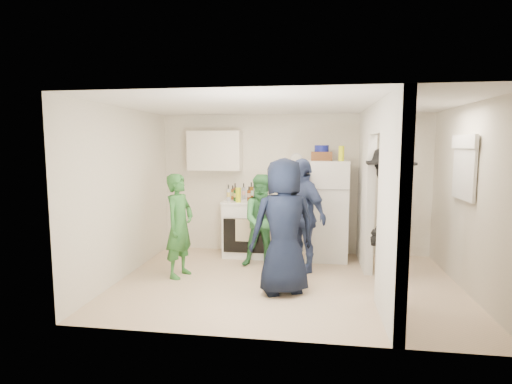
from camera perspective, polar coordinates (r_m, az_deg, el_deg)
floor at (r=5.84m, az=4.35°, el=-12.81°), size 4.80×4.80×0.00m
wall_back at (r=7.24m, az=5.35°, el=1.13°), size 4.80×0.00×4.80m
wall_front at (r=3.88m, az=2.81°, el=-3.73°), size 4.80×0.00×4.80m
wall_left at (r=6.19m, az=-18.30°, el=-0.13°), size 0.00×3.40×3.40m
wall_right at (r=5.91m, az=28.39°, el=-0.92°), size 0.00×3.40×3.40m
ceiling at (r=5.54m, az=4.59°, el=12.38°), size 4.80×4.80×0.00m
partition_pier_back at (r=6.69m, az=15.41°, el=0.45°), size 0.12×1.20×2.50m
partition_pier_front at (r=4.53m, az=18.85°, el=-2.56°), size 0.12×1.20×2.50m
partition_header at (r=5.57m, az=17.17°, el=10.00°), size 0.12×1.00×0.40m
stove at (r=7.11m, az=-1.24°, el=-5.14°), size 0.82×0.69×0.98m
upper_cabinet at (r=7.23m, az=-5.87°, el=5.88°), size 0.95×0.34×0.70m
fridge at (r=6.93m, az=10.03°, el=-2.58°), size 0.70×0.68×1.69m
wicker_basket at (r=6.89m, az=9.34°, el=5.07°), size 0.35×0.25×0.15m
blue_bowl at (r=6.89m, az=9.36°, el=6.15°), size 0.24×0.24×0.11m
yellow_cup_stack_top at (r=6.75m, az=12.10°, el=5.40°), size 0.09×0.09×0.25m
wall_clock at (r=7.19m, az=5.78°, el=4.68°), size 0.22×0.02×0.22m
spice_shelf at (r=7.18m, az=5.34°, el=1.89°), size 0.35×0.08×0.03m
nook_window at (r=6.05m, az=27.77°, el=3.09°), size 0.03×0.70×0.80m
nook_window_frame at (r=6.05m, az=27.64°, el=3.09°), size 0.04×0.76×0.86m
nook_valance at (r=6.03m, az=27.60°, el=6.42°), size 0.04×0.82×0.18m
yellow_cup_stack_stove at (r=6.82m, az=-2.55°, el=-0.42°), size 0.09×0.09×0.25m
red_cup at (r=6.79m, az=0.30°, el=-0.99°), size 0.09×0.09×0.12m
person_green_left at (r=6.02m, az=-10.88°, el=-4.74°), size 0.50×0.63×1.54m
person_green_center at (r=6.42m, az=1.12°, el=-4.12°), size 0.83×0.71×1.49m
person_denim at (r=6.19m, az=6.49°, el=-3.33°), size 1.00×1.06×1.75m
person_navy at (r=5.23m, az=3.95°, el=-4.93°), size 1.03×0.88×1.79m
person_nook at (r=6.10m, az=18.45°, el=-2.84°), size 1.17×1.45×1.95m
bottle_a at (r=7.17m, az=-3.35°, el=-0.07°), size 0.06×0.06×0.25m
bottle_b at (r=6.97m, az=-2.94°, el=-0.24°), size 0.07×0.07×0.26m
bottle_c at (r=7.19m, az=-1.77°, el=0.11°), size 0.06×0.06×0.29m
bottle_d at (r=6.97m, az=-1.01°, el=-0.24°), size 0.07×0.07×0.25m
bottle_e at (r=7.17m, az=-0.26°, el=0.03°), size 0.08×0.08×0.27m
bottle_f at (r=6.99m, az=0.10°, el=-0.21°), size 0.06×0.06×0.26m
bottle_g at (r=7.11m, az=0.96°, el=0.14°), size 0.07×0.07×0.31m
bottle_h at (r=6.95m, az=-3.95°, el=-0.12°), size 0.06×0.06×0.29m
bottle_i at (r=7.08m, az=-0.67°, el=0.13°), size 0.07×0.07×0.32m
bottle_j at (r=6.87m, az=1.03°, el=-0.26°), size 0.06×0.06×0.27m
bottle_k at (r=7.10m, az=-3.00°, el=0.06°), size 0.06×0.06×0.30m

